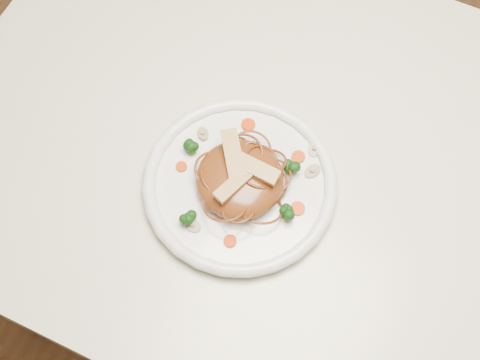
% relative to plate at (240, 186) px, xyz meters
% --- Properties ---
extents(ground, '(4.00, 4.00, 0.00)m').
position_rel_plate_xyz_m(ground, '(0.09, 0.08, -0.76)').
color(ground, brown).
rests_on(ground, ground).
extents(table, '(1.20, 0.80, 0.75)m').
position_rel_plate_xyz_m(table, '(0.09, 0.08, -0.11)').
color(table, beige).
rests_on(table, ground).
extents(plate, '(0.38, 0.38, 0.02)m').
position_rel_plate_xyz_m(plate, '(0.00, 0.00, 0.00)').
color(plate, white).
rests_on(plate, table).
extents(noodle_mound, '(0.17, 0.17, 0.04)m').
position_rel_plate_xyz_m(noodle_mound, '(0.00, -0.00, 0.03)').
color(noodle_mound, brown).
rests_on(noodle_mound, plate).
extents(chicken_a, '(0.07, 0.03, 0.01)m').
position_rel_plate_xyz_m(chicken_a, '(0.02, 0.01, 0.06)').
color(chicken_a, tan).
rests_on(chicken_a, noodle_mound).
extents(chicken_b, '(0.06, 0.08, 0.01)m').
position_rel_plate_xyz_m(chicken_b, '(-0.02, 0.02, 0.06)').
color(chicken_b, tan).
rests_on(chicken_b, noodle_mound).
extents(chicken_c, '(0.04, 0.07, 0.01)m').
position_rel_plate_xyz_m(chicken_c, '(0.00, -0.02, 0.05)').
color(chicken_c, tan).
rests_on(chicken_c, noodle_mound).
extents(broccoli_0, '(0.04, 0.04, 0.03)m').
position_rel_plate_xyz_m(broccoli_0, '(0.06, 0.05, 0.03)').
color(broccoli_0, '#0B350B').
rests_on(broccoli_0, plate).
extents(broccoli_1, '(0.03, 0.03, 0.03)m').
position_rel_plate_xyz_m(broccoli_1, '(-0.09, 0.02, 0.03)').
color(broccoli_1, '#0B350B').
rests_on(broccoli_1, plate).
extents(broccoli_2, '(0.03, 0.03, 0.03)m').
position_rel_plate_xyz_m(broccoli_2, '(-0.05, -0.09, 0.02)').
color(broccoli_2, '#0B350B').
rests_on(broccoli_2, plate).
extents(broccoli_3, '(0.03, 0.03, 0.03)m').
position_rel_plate_xyz_m(broccoli_3, '(0.08, -0.02, 0.02)').
color(broccoli_3, '#0B350B').
rests_on(broccoli_3, plate).
extents(carrot_0, '(0.03, 0.03, 0.00)m').
position_rel_plate_xyz_m(carrot_0, '(0.06, 0.08, 0.01)').
color(carrot_0, '#D13A07').
rests_on(carrot_0, plate).
extents(carrot_1, '(0.02, 0.02, 0.00)m').
position_rel_plate_xyz_m(carrot_1, '(-0.09, -0.01, 0.01)').
color(carrot_1, '#D13A07').
rests_on(carrot_1, plate).
extents(carrot_2, '(0.02, 0.02, 0.00)m').
position_rel_plate_xyz_m(carrot_2, '(0.09, -0.00, 0.01)').
color(carrot_2, '#D13A07').
rests_on(carrot_2, plate).
extents(carrot_3, '(0.03, 0.03, 0.00)m').
position_rel_plate_xyz_m(carrot_3, '(-0.03, 0.10, 0.01)').
color(carrot_3, '#D13A07').
rests_on(carrot_3, plate).
extents(carrot_4, '(0.03, 0.03, 0.00)m').
position_rel_plate_xyz_m(carrot_4, '(0.03, -0.09, 0.01)').
color(carrot_4, '#D13A07').
rests_on(carrot_4, plate).
extents(mushroom_0, '(0.03, 0.03, 0.01)m').
position_rel_plate_xyz_m(mushroom_0, '(-0.03, -0.09, 0.01)').
color(mushroom_0, tan).
rests_on(mushroom_0, plate).
extents(mushroom_1, '(0.04, 0.04, 0.01)m').
position_rel_plate_xyz_m(mushroom_1, '(0.09, 0.06, 0.01)').
color(mushroom_1, tan).
rests_on(mushroom_1, plate).
extents(mushroom_2, '(0.03, 0.03, 0.01)m').
position_rel_plate_xyz_m(mushroom_2, '(-0.09, 0.05, 0.01)').
color(mushroom_2, tan).
rests_on(mushroom_2, plate).
extents(mushroom_3, '(0.03, 0.03, 0.01)m').
position_rel_plate_xyz_m(mushroom_3, '(0.08, 0.10, 0.01)').
color(mushroom_3, tan).
rests_on(mushroom_3, plate).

